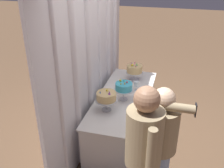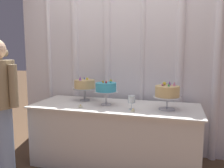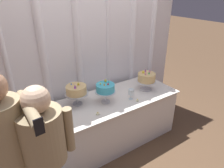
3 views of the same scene
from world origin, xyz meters
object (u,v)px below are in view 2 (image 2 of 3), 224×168
wine_glass (132,100)px  tealight_far_left (81,107)px  cake_display_center (106,88)px  tealight_near_left (133,111)px  cake_display_leftmost (85,85)px  cake_table (115,135)px  cake_display_rightmost (167,92)px

wine_glass → tealight_far_left: bearing=-172.9°
cake_display_center → tealight_near_left: cake_display_center is taller
cake_display_center → tealight_far_left: size_ratio=6.34×
cake_display_center → tealight_near_left: (0.37, -0.23, -0.19)m
tealight_near_left → wine_glass: bearing=110.0°
cake_display_leftmost → cake_display_center: 0.37m
cake_table → cake_display_leftmost: (-0.44, 0.14, 0.56)m
tealight_near_left → cake_table: bearing=137.4°
cake_display_center → tealight_near_left: size_ratio=7.37×
cake_display_leftmost → cake_display_center: (0.34, -0.16, -0.00)m
cake_display_center → cake_display_rightmost: size_ratio=0.97×
cake_display_rightmost → tealight_far_left: size_ratio=6.53×
cake_display_center → wine_glass: (0.33, -0.13, -0.09)m
cake_table → tealight_far_left: 0.55m
cake_display_rightmost → cake_display_leftmost: bearing=169.8°
cake_display_center → cake_display_rightmost: (0.70, -0.03, -0.01)m
cake_display_leftmost → wine_glass: size_ratio=2.11×
cake_table → wine_glass: 0.54m
cake_display_center → cake_display_rightmost: cake_display_rightmost is taller
cake_display_leftmost → tealight_near_left: cake_display_leftmost is taller
cake_display_rightmost → tealight_far_left: 0.97m
cake_display_rightmost → wine_glass: 0.39m
cake_display_center → tealight_far_left: 0.37m
wine_glass → cake_table: bearing=147.6°
tealight_far_left → tealight_near_left: tealight_near_left is taller
cake_display_rightmost → tealight_near_left: cake_display_rightmost is taller
cake_table → tealight_near_left: 0.51m
cake_display_leftmost → cake_display_rightmost: (1.04, -0.19, -0.01)m
cake_table → cake_display_rightmost: cake_display_rightmost is taller
tealight_far_left → wine_glass: bearing=7.1°
wine_glass → cake_display_center: bearing=158.9°
cake_display_rightmost → wine_glass: bearing=-164.6°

